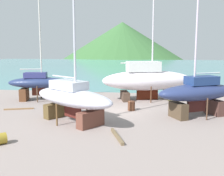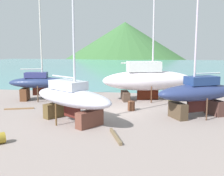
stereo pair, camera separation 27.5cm
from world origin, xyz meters
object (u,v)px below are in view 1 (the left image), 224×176
Objects in this scene: sailboat_large_starboard at (147,79)px; sailboat_far_slipway at (39,83)px; worker at (198,102)px; sailboat_mid_port at (72,98)px; sailboat_small_center at (198,93)px; barrel_tipped_right at (131,106)px.

sailboat_large_starboard is 1.45× the size of sailboat_far_slipway.
worker is at bearing -60.15° from sailboat_large_starboard.
sailboat_far_slipway is (-11.27, -1.95, -0.38)m from sailboat_large_starboard.
sailboat_large_starboard is 10.86m from sailboat_mid_port.
sailboat_mid_port is (-5.41, -9.41, -0.35)m from sailboat_large_starboard.
sailboat_far_slipway is 7.19× the size of worker.
sailboat_large_starboard is 10.42× the size of worker.
sailboat_small_center is at bearing -28.12° from sailboat_far_slipway.
sailboat_mid_port is at bearing -135.06° from sailboat_large_starboard.
sailboat_large_starboard is at bearing 76.28° from barrel_tipped_right.
sailboat_mid_port is at bearing -134.33° from barrel_tipped_right.
barrel_tipped_right is (-5.42, 1.24, -1.54)m from sailboat_small_center.
sailboat_large_starboard is 11.45m from sailboat_far_slipway.
sailboat_small_center is 5.77m from barrel_tipped_right.
worker is at bearing 6.55° from barrel_tipped_right.
barrel_tipped_right is (4.15, 4.25, -1.43)m from sailboat_mid_port.
sailboat_small_center is at bearing 51.73° from sailboat_mid_port.
worker is at bearing -21.22° from sailboat_far_slipway.
worker reaches higher than barrel_tipped_right.
barrel_tipped_right is at bearing -118.90° from sailboat_large_starboard.
sailboat_far_slipway is (-5.86, 7.46, -0.02)m from sailboat_mid_port.
sailboat_small_center is (4.16, -6.41, -0.25)m from sailboat_large_starboard.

